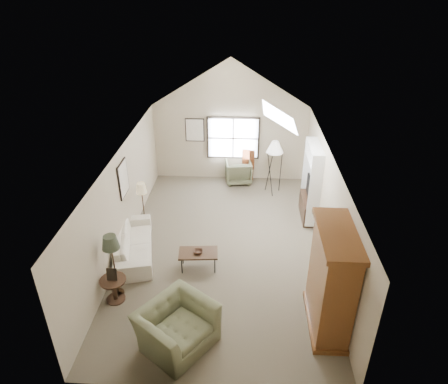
# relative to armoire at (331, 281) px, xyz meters

# --- Properties ---
(room_shell) EXTENTS (5.01, 8.01, 4.00)m
(room_shell) POSITION_rel_armoire_xyz_m (-2.18, 2.40, 2.11)
(room_shell) COLOR brown
(room_shell) RESTS_ON ground
(window) EXTENTS (1.72, 0.08, 1.42)m
(window) POSITION_rel_armoire_xyz_m (-2.08, 6.36, 0.35)
(window) COLOR black
(window) RESTS_ON room_shell
(skylight) EXTENTS (0.80, 1.20, 0.52)m
(skylight) POSITION_rel_armoire_xyz_m (-0.88, 3.30, 2.12)
(skylight) COLOR white
(skylight) RESTS_ON room_shell
(wall_art) EXTENTS (1.97, 3.71, 0.88)m
(wall_art) POSITION_rel_armoire_xyz_m (-4.06, 4.34, 0.63)
(wall_art) COLOR black
(wall_art) RESTS_ON room_shell
(armoire) EXTENTS (0.60, 1.50, 2.20)m
(armoire) POSITION_rel_armoire_xyz_m (0.00, 0.00, 0.00)
(armoire) COLOR brown
(armoire) RESTS_ON ground
(tv_alcove) EXTENTS (0.32, 1.30, 2.10)m
(tv_alcove) POSITION_rel_armoire_xyz_m (0.16, 4.00, 0.05)
(tv_alcove) COLOR white
(tv_alcove) RESTS_ON ground
(media_console) EXTENTS (0.34, 1.18, 0.60)m
(media_console) POSITION_rel_armoire_xyz_m (0.14, 4.00, -0.80)
(media_console) COLOR #382316
(media_console) RESTS_ON ground
(tv_panel) EXTENTS (0.05, 0.90, 0.55)m
(tv_panel) POSITION_rel_armoire_xyz_m (0.14, 4.00, -0.18)
(tv_panel) COLOR black
(tv_panel) RESTS_ON media_console
(sofa) EXTENTS (1.35, 2.36, 0.65)m
(sofa) POSITION_rel_armoire_xyz_m (-4.38, 2.01, -0.78)
(sofa) COLOR white
(sofa) RESTS_ON ground
(armchair_near) EXTENTS (1.69, 1.72, 0.85)m
(armchair_near) POSITION_rel_armoire_xyz_m (-2.86, -0.65, -0.68)
(armchair_near) COLOR #6C6F4D
(armchair_near) RESTS_ON ground
(armchair_far) EXTENTS (0.93, 0.95, 0.77)m
(armchair_far) POSITION_rel_armoire_xyz_m (-1.89, 6.10, -0.72)
(armchair_far) COLOR #5F6043
(armchair_far) RESTS_ON ground
(coffee_table) EXTENTS (0.94, 0.58, 0.46)m
(coffee_table) POSITION_rel_armoire_xyz_m (-2.71, 1.55, -0.87)
(coffee_table) COLOR #3C2A18
(coffee_table) RESTS_ON ground
(bowl) EXTENTS (0.23, 0.23, 0.05)m
(bowl) POSITION_rel_armoire_xyz_m (-2.71, 1.55, -0.61)
(bowl) COLOR #3A2318
(bowl) RESTS_ON coffee_table
(side_table) EXTENTS (0.67, 0.67, 0.56)m
(side_table) POSITION_rel_armoire_xyz_m (-4.38, 0.41, -0.82)
(side_table) COLOR #332214
(side_table) RESTS_ON ground
(side_chair) EXTENTS (0.52, 0.52, 1.08)m
(side_chair) POSITION_rel_armoire_xyz_m (-1.62, 6.10, -0.56)
(side_chair) COLOR brown
(side_chair) RESTS_ON ground
(tripod_lamp) EXTENTS (0.67, 0.67, 1.78)m
(tripod_lamp) POSITION_rel_armoire_xyz_m (-0.78, 5.40, -0.21)
(tripod_lamp) COLOR white
(tripod_lamp) RESTS_ON ground
(dark_lamp) EXTENTS (0.45, 0.45, 1.55)m
(dark_lamp) POSITION_rel_armoire_xyz_m (-4.38, 0.61, -0.33)
(dark_lamp) COLOR #282D20
(dark_lamp) RESTS_ON ground
(tan_lamp) EXTENTS (0.33, 0.33, 1.39)m
(tan_lamp) POSITION_rel_armoire_xyz_m (-4.38, 3.21, -0.41)
(tan_lamp) COLOR tan
(tan_lamp) RESTS_ON ground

